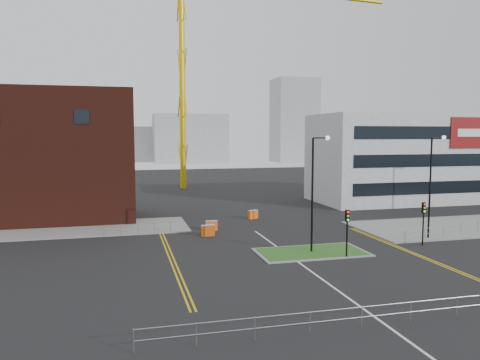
# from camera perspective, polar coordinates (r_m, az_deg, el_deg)

# --- Properties ---
(ground) EXTENTS (200.00, 200.00, 0.00)m
(ground) POSITION_cam_1_polar(r_m,az_deg,el_deg) (29.81, 11.20, -12.64)
(ground) COLOR black
(ground) RESTS_ON ground
(pavement_left) EXTENTS (28.00, 8.00, 0.12)m
(pavement_left) POSITION_cam_1_polar(r_m,az_deg,el_deg) (49.01, -23.12, -5.71)
(pavement_left) COLOR slate
(pavement_left) RESTS_ON ground
(pavement_right) EXTENTS (24.00, 10.00, 0.12)m
(pavement_right) POSITION_cam_1_polar(r_m,az_deg,el_deg) (53.14, 26.39, -5.00)
(pavement_right) COLOR slate
(pavement_right) RESTS_ON ground
(island_kerb) EXTENTS (8.60, 4.60, 0.08)m
(island_kerb) POSITION_cam_1_polar(r_m,az_deg,el_deg) (37.59, 8.70, -8.70)
(island_kerb) COLOR slate
(island_kerb) RESTS_ON ground
(grass_island) EXTENTS (8.00, 4.00, 0.12)m
(grass_island) POSITION_cam_1_polar(r_m,az_deg,el_deg) (37.59, 8.70, -8.67)
(grass_island) COLOR #21551C
(grass_island) RESTS_ON ground
(brick_building) EXTENTS (24.20, 10.07, 14.24)m
(brick_building) POSITION_cam_1_polar(r_m,az_deg,el_deg) (54.63, -25.52, 2.49)
(brick_building) COLOR #431810
(brick_building) RESTS_ON ground
(office_block) EXTENTS (25.00, 12.20, 12.00)m
(office_block) POSITION_cam_1_polar(r_m,az_deg,el_deg) (69.17, 19.43, 2.54)
(office_block) COLOR #9DA0A2
(office_block) RESTS_ON ground
(tower_crane) EXTENTS (52.83, 6.36, 40.17)m
(tower_crane) POSITION_cam_1_polar(r_m,az_deg,el_deg) (84.66, -3.22, 18.07)
(tower_crane) COLOR #E2B70D
(tower_crane) RESTS_ON ground
(streetlamp_island) EXTENTS (1.46, 0.36, 9.18)m
(streetlamp_island) POSITION_cam_1_polar(r_m,az_deg,el_deg) (36.74, 9.13, -0.52)
(streetlamp_island) COLOR black
(streetlamp_island) RESTS_ON ground
(streetlamp_right_near) EXTENTS (1.46, 0.36, 9.18)m
(streetlamp_right_near) POSITION_cam_1_polar(r_m,az_deg,el_deg) (44.50, 22.42, 0.18)
(streetlamp_right_near) COLOR black
(streetlamp_right_near) RESTS_ON ground
(traffic_light_island) EXTENTS (0.28, 0.33, 3.65)m
(traffic_light_island) POSITION_cam_1_polar(r_m,az_deg,el_deg) (36.10, 12.95, -5.26)
(traffic_light_island) COLOR black
(traffic_light_island) RESTS_ON ground
(traffic_light_right) EXTENTS (0.28, 0.33, 3.65)m
(traffic_light_right) POSITION_cam_1_polar(r_m,az_deg,el_deg) (41.93, 21.48, -4.01)
(traffic_light_right) COLOR black
(traffic_light_right) RESTS_ON ground
(railing_front) EXTENTS (24.05, 0.05, 1.10)m
(railing_front) POSITION_cam_1_polar(r_m,az_deg,el_deg) (24.58, 17.45, -14.86)
(railing_front) COLOR gray
(railing_front) RESTS_ON ground
(railing_left) EXTENTS (6.05, 0.05, 1.10)m
(railing_left) POSITION_cam_1_polar(r_m,az_deg,el_deg) (44.36, -12.35, -5.64)
(railing_left) COLOR gray
(railing_left) RESTS_ON ground
(railing_right) EXTENTS (19.05, 5.05, 1.10)m
(railing_right) POSITION_cam_1_polar(r_m,az_deg,el_deg) (50.19, 26.98, -4.78)
(railing_right) COLOR gray
(railing_right) RESTS_ON ground
(centre_line) EXTENTS (0.15, 30.00, 0.01)m
(centre_line) POSITION_cam_1_polar(r_m,az_deg,el_deg) (31.53, 9.61, -11.58)
(centre_line) COLOR silver
(centre_line) RESTS_ON ground
(yellow_left_a) EXTENTS (0.12, 24.00, 0.01)m
(yellow_left_a) POSITION_cam_1_polar(r_m,az_deg,el_deg) (36.85, -8.75, -9.05)
(yellow_left_a) COLOR gold
(yellow_left_a) RESTS_ON ground
(yellow_left_b) EXTENTS (0.12, 24.00, 0.01)m
(yellow_left_b) POSITION_cam_1_polar(r_m,az_deg,el_deg) (36.88, -8.28, -9.03)
(yellow_left_b) COLOR gold
(yellow_left_b) RESTS_ON ground
(yellow_right_a) EXTENTS (0.12, 20.00, 0.01)m
(yellow_right_a) POSITION_cam_1_polar(r_m,az_deg,el_deg) (39.43, 20.06, -8.35)
(yellow_right_a) COLOR gold
(yellow_right_a) RESTS_ON ground
(yellow_right_b) EXTENTS (0.12, 20.00, 0.01)m
(yellow_right_b) POSITION_cam_1_polar(r_m,az_deg,el_deg) (39.60, 20.42, -8.31)
(yellow_right_b) COLOR gold
(yellow_right_b) RESTS_ON ground
(skyline_a) EXTENTS (18.00, 12.00, 22.00)m
(skyline_a) POSITION_cam_1_polar(r_m,az_deg,el_deg) (148.14, -25.15, 5.70)
(skyline_a) COLOR gray
(skyline_a) RESTS_ON ground
(skyline_b) EXTENTS (24.00, 12.00, 16.00)m
(skyline_b) POSITION_cam_1_polar(r_m,az_deg,el_deg) (157.12, -6.11, 5.05)
(skyline_b) COLOR gray
(skyline_b) RESTS_ON ground
(skyline_c) EXTENTS (14.00, 12.00, 28.00)m
(skyline_c) POSITION_cam_1_polar(r_m,az_deg,el_deg) (161.13, 6.64, 7.19)
(skyline_c) COLOR gray
(skyline_c) RESTS_ON ground
(skyline_d) EXTENTS (30.00, 12.00, 12.00)m
(skyline_d) POSITION_cam_1_polar(r_m,az_deg,el_deg) (165.61, -12.79, 4.28)
(skyline_d) COLOR gray
(skyline_d) RESTS_ON ground
(barrier_left) EXTENTS (1.25, 0.51, 1.03)m
(barrier_left) POSITION_cam_1_polar(r_m,az_deg,el_deg) (43.08, -3.95, -6.11)
(barrier_left) COLOR #C7480B
(barrier_left) RESTS_ON ground
(barrier_mid) EXTENTS (1.14, 0.41, 0.96)m
(barrier_mid) POSITION_cam_1_polar(r_m,az_deg,el_deg) (45.54, -3.49, -5.52)
(barrier_mid) COLOR #FF5E0E
(barrier_mid) RESTS_ON ground
(barrier_right) EXTENTS (1.19, 0.78, 0.95)m
(barrier_right) POSITION_cam_1_polar(r_m,az_deg,el_deg) (51.71, 1.60, -4.18)
(barrier_right) COLOR #FF5F0E
(barrier_right) RESTS_ON ground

